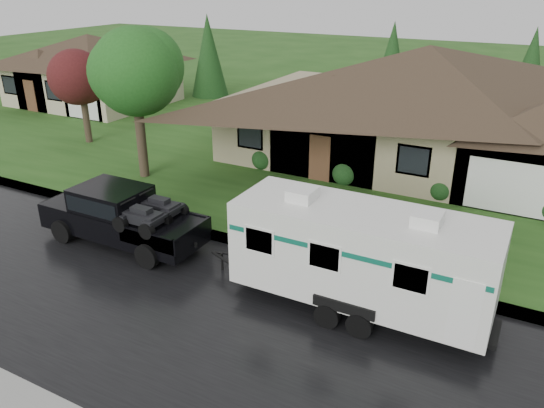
# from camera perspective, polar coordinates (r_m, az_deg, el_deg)

# --- Properties ---
(ground) EXTENTS (140.00, 140.00, 0.00)m
(ground) POSITION_cam_1_polar(r_m,az_deg,el_deg) (16.54, -3.55, -8.51)
(ground) COLOR #224B17
(ground) RESTS_ON ground
(road) EXTENTS (140.00, 8.00, 0.01)m
(road) POSITION_cam_1_polar(r_m,az_deg,el_deg) (15.16, -7.57, -11.97)
(road) COLOR black
(road) RESTS_ON ground
(curb) EXTENTS (140.00, 0.50, 0.15)m
(curb) POSITION_cam_1_polar(r_m,az_deg,el_deg) (18.18, 0.15, -5.01)
(curb) COLOR gray
(curb) RESTS_ON ground
(lawn) EXTENTS (140.00, 26.00, 0.15)m
(lawn) POSITION_cam_1_polar(r_m,az_deg,el_deg) (29.21, 12.02, 5.68)
(lawn) COLOR #224B17
(lawn) RESTS_ON ground
(house_main) EXTENTS (19.44, 10.80, 6.90)m
(house_main) POSITION_cam_1_polar(r_m,az_deg,el_deg) (26.73, 16.69, 11.39)
(house_main) COLOR tan
(house_main) RESTS_ON lawn
(house_far) EXTENTS (10.80, 8.64, 5.80)m
(house_far) POSITION_cam_1_polar(r_m,az_deg,el_deg) (40.73, -18.85, 14.11)
(house_far) COLOR #BDB28C
(house_far) RESTS_ON lawn
(tree_left_green) EXTENTS (3.99, 3.99, 6.61)m
(tree_left_green) POSITION_cam_1_polar(r_m,az_deg,el_deg) (24.23, -14.54, 13.22)
(tree_left_green) COLOR #382B1E
(tree_left_green) RESTS_ON lawn
(tree_red) EXTENTS (3.01, 3.01, 4.98)m
(tree_red) POSITION_cam_1_polar(r_m,az_deg,el_deg) (30.79, -19.89, 12.49)
(tree_red) COLOR #382B1E
(tree_red) RESTS_ON lawn
(shrub_row) EXTENTS (13.60, 1.00, 1.00)m
(shrub_row) POSITION_cam_1_polar(r_m,az_deg,el_deg) (23.32, 12.72, 2.56)
(shrub_row) COLOR #143814
(shrub_row) RESTS_ON lawn
(pickup_truck) EXTENTS (6.04, 2.29, 2.01)m
(pickup_truck) POSITION_cam_1_polar(r_m,az_deg,el_deg) (19.22, -16.11, -1.02)
(pickup_truck) COLOR black
(pickup_truck) RESTS_ON ground
(travel_trailer) EXTENTS (7.45, 2.62, 3.34)m
(travel_trailer) POSITION_cam_1_polar(r_m,az_deg,el_deg) (14.65, 9.63, -5.31)
(travel_trailer) COLOR white
(travel_trailer) RESTS_ON ground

